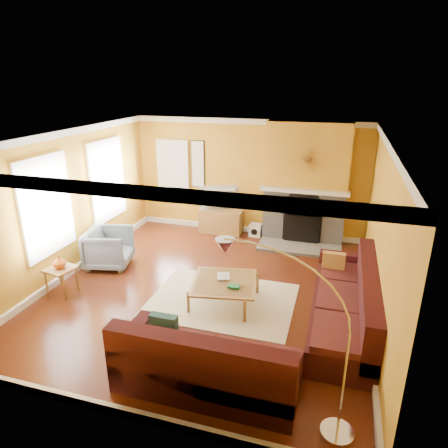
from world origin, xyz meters
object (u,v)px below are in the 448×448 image
(sectional_sofa, at_px, (266,302))
(side_table, at_px, (62,281))
(media_console, at_px, (221,221))
(arc_lamp, at_px, (288,343))
(armchair, at_px, (109,248))
(coffee_table, at_px, (224,292))

(sectional_sofa, distance_m, side_table, 3.61)
(media_console, height_order, arc_lamp, arc_lamp)
(media_console, height_order, armchair, armchair)
(media_console, relative_size, side_table, 2.08)
(armchair, distance_m, arc_lamp, 4.93)
(coffee_table, xyz_separation_m, armchair, (-2.60, 0.70, 0.18))
(media_console, distance_m, arc_lamp, 5.84)
(side_table, bearing_deg, armchair, 80.54)
(coffee_table, height_order, arc_lamp, arc_lamp)
(sectional_sofa, distance_m, coffee_table, 0.98)
(coffee_table, xyz_separation_m, side_table, (-2.80, -0.50, 0.04))
(sectional_sofa, height_order, media_console, sectional_sofa)
(arc_lamp, bearing_deg, coffee_table, 121.14)
(side_table, xyz_separation_m, arc_lamp, (4.13, -1.70, 0.81))
(side_table, height_order, arc_lamp, arc_lamp)
(armchair, relative_size, side_table, 1.72)
(coffee_table, relative_size, arc_lamp, 0.49)
(coffee_table, xyz_separation_m, media_console, (-1.00, 3.10, 0.08))
(coffee_table, distance_m, side_table, 2.84)
(media_console, relative_size, arc_lamp, 0.49)
(sectional_sofa, height_order, side_table, sectional_sofa)
(media_console, bearing_deg, armchair, -123.69)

